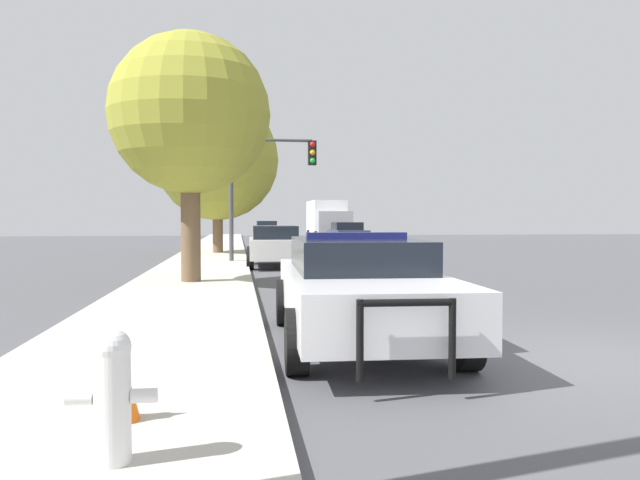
{
  "coord_description": "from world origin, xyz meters",
  "views": [
    {
      "loc": [
        -3.98,
        -6.83,
        1.68
      ],
      "look_at": [
        -1.66,
        10.58,
        1.07
      ],
      "focal_mm": 35.0,
      "sensor_mm": 36.0,
      "label": 1
    }
  ],
  "objects": [
    {
      "name": "ground_plane",
      "position": [
        0.0,
        0.0,
        0.0
      ],
      "size": [
        110.0,
        110.0,
        0.0
      ],
      "primitive_type": "plane",
      "color": "#4F4F54"
    },
    {
      "name": "sidewalk_left",
      "position": [
        -5.1,
        0.0,
        0.07
      ],
      "size": [
        3.0,
        110.0,
        0.13
      ],
      "color": "#BCB7AD",
      "rests_on": "ground_plane"
    },
    {
      "name": "police_car",
      "position": [
        -2.36,
        1.37,
        0.77
      ],
      "size": [
        2.24,
        5.27,
        1.49
      ],
      "rotation": [
        0.0,
        0.0,
        3.11
      ],
      "color": "white",
      "rests_on": "ground_plane"
    },
    {
      "name": "fire_hydrant",
      "position": [
        -4.76,
        -2.8,
        0.59
      ],
      "size": [
        0.56,
        0.24,
        0.86
      ],
      "color": "white",
      "rests_on": "sidewalk_left"
    },
    {
      "name": "traffic_light",
      "position": [
        -2.87,
        16.16,
        3.36
      ],
      "size": [
        3.21,
        0.35,
        4.58
      ],
      "color": "#424247",
      "rests_on": "sidewalk_left"
    },
    {
      "name": "car_background_midblock",
      "position": [
        -2.68,
        14.84,
        0.76
      ],
      "size": [
        2.0,
        4.28,
        1.43
      ],
      "rotation": [
        0.0,
        0.0,
        -0.02
      ],
      "color": "silver",
      "rests_on": "ground_plane"
    },
    {
      "name": "car_background_oncoming",
      "position": [
        2.53,
        29.66,
        0.77
      ],
      "size": [
        2.06,
        4.37,
        1.46
      ],
      "rotation": [
        0.0,
        0.0,
        3.14
      ],
      "color": "#333856",
      "rests_on": "ground_plane"
    },
    {
      "name": "car_background_distant",
      "position": [
        -1.65,
        43.3,
        0.79
      ],
      "size": [
        2.0,
        4.64,
        1.49
      ],
      "rotation": [
        0.0,
        0.0,
        -0.0
      ],
      "color": "#B7B7BC",
      "rests_on": "ground_plane"
    },
    {
      "name": "box_truck",
      "position": [
        2.33,
        36.43,
        1.57
      ],
      "size": [
        2.52,
        6.76,
        2.93
      ],
      "rotation": [
        0.0,
        0.0,
        3.15
      ],
      "color": "#B7B7BC",
      "rests_on": "ground_plane"
    },
    {
      "name": "tree_sidewalk_near",
      "position": [
        -5.11,
        8.76,
        4.21
      ],
      "size": [
        3.93,
        3.93,
        6.07
      ],
      "color": "brown",
      "rests_on": "sidewalk_left"
    },
    {
      "name": "tree_sidewalk_mid",
      "position": [
        -4.84,
        21.82,
        4.34
      ],
      "size": [
        5.52,
        5.52,
        6.98
      ],
      "color": "brown",
      "rests_on": "sidewalk_left"
    },
    {
      "name": "traffic_cone",
      "position": [
        -4.87,
        -1.94,
        0.42
      ],
      "size": [
        0.29,
        0.29,
        0.57
      ],
      "color": "orange",
      "rests_on": "sidewalk_left"
    }
  ]
}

